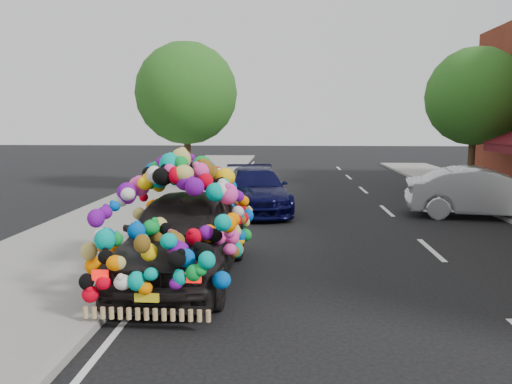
% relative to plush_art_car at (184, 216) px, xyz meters
% --- Properties ---
extents(ground, '(100.00, 100.00, 0.00)m').
position_rel_plush_art_car_xyz_m(ground, '(1.54, 2.33, -1.17)').
color(ground, black).
rests_on(ground, ground).
extents(sidewalk, '(4.00, 60.00, 0.12)m').
position_rel_plush_art_car_xyz_m(sidewalk, '(-2.76, 2.33, -1.11)').
color(sidewalk, gray).
rests_on(sidewalk, ground).
extents(kerb, '(0.15, 60.00, 0.13)m').
position_rel_plush_art_car_xyz_m(kerb, '(-0.81, 2.33, -1.10)').
color(kerb, gray).
rests_on(kerb, ground).
extents(lane_markings, '(6.00, 50.00, 0.01)m').
position_rel_plush_art_car_xyz_m(lane_markings, '(5.14, 2.33, -1.16)').
color(lane_markings, silver).
rests_on(lane_markings, ground).
extents(tree_near_sidewalk, '(4.20, 4.20, 6.13)m').
position_rel_plush_art_car_xyz_m(tree_near_sidewalk, '(-2.26, 11.83, 2.86)').
color(tree_near_sidewalk, '#332114').
rests_on(tree_near_sidewalk, ground).
extents(tree_far_b, '(4.00, 4.00, 5.90)m').
position_rel_plush_art_car_xyz_m(tree_far_b, '(9.54, 12.33, 2.73)').
color(tree_far_b, '#332114').
rests_on(tree_far_b, ground).
extents(plush_art_car, '(2.35, 4.97, 2.26)m').
position_rel_plush_art_car_xyz_m(plush_art_car, '(0.00, 0.00, 0.00)').
color(plush_art_car, black).
rests_on(plush_art_car, ground).
extents(navy_sedan, '(2.68, 5.01, 1.38)m').
position_rel_plush_art_car_xyz_m(navy_sedan, '(0.87, 7.14, -0.48)').
color(navy_sedan, black).
rests_on(navy_sedan, ground).
extents(silver_hatchback, '(4.80, 2.39, 1.51)m').
position_rel_plush_art_car_xyz_m(silver_hatchback, '(7.83, 6.35, -0.41)').
color(silver_hatchback, '#A6A8AE').
rests_on(silver_hatchback, ground).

